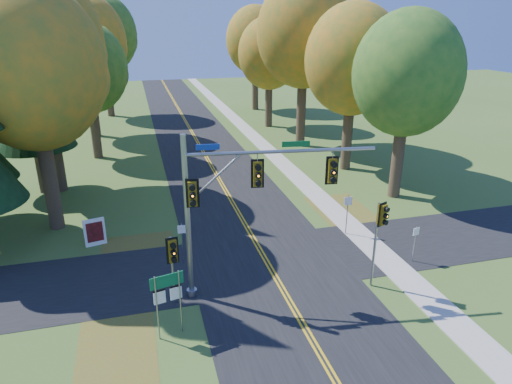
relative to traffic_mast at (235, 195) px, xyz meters
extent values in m
plane|color=#3C5B20|center=(2.15, 0.50, -4.90)|extent=(160.00, 160.00, 0.00)
cube|color=black|center=(2.15, 0.50, -4.89)|extent=(8.00, 160.00, 0.02)
cube|color=black|center=(2.15, 2.50, -4.89)|extent=(60.00, 6.00, 0.02)
cube|color=gold|center=(2.05, 0.50, -4.88)|extent=(0.10, 160.00, 0.01)
cube|color=gold|center=(2.25, 0.50, -4.88)|extent=(0.10, 160.00, 0.01)
cube|color=#9E998E|center=(8.35, 0.50, -4.87)|extent=(1.60, 160.00, 0.06)
cube|color=brown|center=(-4.35, 4.50, -4.89)|extent=(4.00, 6.00, 0.00)
cube|color=brown|center=(8.95, 6.50, -4.89)|extent=(3.50, 8.00, 0.00)
cube|color=brown|center=(-5.35, -2.50, -4.89)|extent=(3.00, 5.00, 0.00)
cylinder|color=#38281C|center=(-9.05, 9.80, -1.53)|extent=(0.86, 0.86, 6.75)
ellipsoid|color=#C6741A|center=(-9.05, 9.80, 4.65)|extent=(8.00, 8.00, 9.20)
sphere|color=#C6741A|center=(-7.45, 11.00, 3.85)|extent=(4.80, 4.80, 4.80)
cylinder|color=#38281C|center=(13.65, 9.20, -1.86)|extent=(0.83, 0.83, 6.08)
ellipsoid|color=#567A26|center=(13.65, 9.20, 3.69)|extent=(7.20, 7.20, 8.28)
sphere|color=#567A26|center=(15.09, 10.28, 2.97)|extent=(4.32, 4.32, 4.32)
sphere|color=#567A26|center=(12.39, 8.48, 4.41)|extent=(3.96, 3.96, 3.96)
cylinder|color=#38281C|center=(-9.65, 16.70, -1.19)|extent=(0.89, 0.89, 7.42)
ellipsoid|color=#C6741A|center=(-9.65, 16.70, 5.53)|extent=(8.60, 8.60, 9.89)
sphere|color=#C6741A|center=(-7.93, 17.99, 4.67)|extent=(5.16, 5.16, 5.16)
sphere|color=#C6741A|center=(-11.15, 15.84, 6.39)|extent=(4.73, 4.73, 4.73)
cylinder|color=#38281C|center=(13.05, 16.00, -1.75)|extent=(0.84, 0.84, 6.30)
ellipsoid|color=#C6741A|center=(13.05, 16.00, 4.06)|extent=(7.60, 7.60, 8.74)
sphere|color=#C6741A|center=(14.57, 17.14, 3.30)|extent=(4.56, 4.56, 4.56)
sphere|color=#C6741A|center=(11.72, 15.24, 4.82)|extent=(4.18, 4.18, 4.18)
cylinder|color=#38281C|center=(-7.45, 24.90, -2.09)|extent=(0.81, 0.81, 5.62)
ellipsoid|color=#567A26|center=(-7.45, 24.90, 3.10)|extent=(6.80, 6.80, 7.82)
sphere|color=#567A26|center=(-6.09, 25.92, 2.42)|extent=(4.08, 4.08, 4.08)
sphere|color=#567A26|center=(-8.64, 24.22, 3.78)|extent=(3.74, 3.74, 3.74)
cylinder|color=#38281C|center=(11.95, 24.10, -1.08)|extent=(0.90, 0.90, 7.65)
ellipsoid|color=#C6741A|center=(11.95, 24.10, 5.83)|extent=(8.80, 8.80, 10.12)
sphere|color=#C6741A|center=(13.71, 25.42, 4.95)|extent=(5.28, 5.28, 5.28)
sphere|color=#C6741A|center=(10.41, 23.22, 6.71)|extent=(4.84, 4.84, 4.84)
cylinder|color=#38281C|center=(-8.05, 33.60, -1.41)|extent=(0.87, 0.87, 6.98)
ellipsoid|color=#C6741A|center=(-8.05, 33.60, 4.94)|extent=(8.20, 8.20, 9.43)
sphere|color=#C6741A|center=(-6.41, 34.83, 4.12)|extent=(4.92, 4.92, 4.92)
sphere|color=#C6741A|center=(-9.48, 32.78, 5.76)|extent=(4.51, 4.51, 4.51)
cylinder|color=#38281C|center=(11.35, 33.30, -1.98)|extent=(0.82, 0.82, 5.85)
ellipsoid|color=#C6741A|center=(11.35, 33.30, 3.40)|extent=(7.00, 7.00, 8.05)
sphere|color=#C6741A|center=(12.75, 34.35, 2.70)|extent=(4.20, 4.20, 4.20)
sphere|color=#C6741A|center=(10.13, 32.60, 4.10)|extent=(3.85, 3.85, 3.85)
cylinder|color=#38281C|center=(-6.85, 44.50, -1.30)|extent=(0.88, 0.88, 7.20)
ellipsoid|color=#567A26|center=(-6.85, 44.50, 5.24)|extent=(8.40, 8.40, 9.66)
sphere|color=#567A26|center=(-5.17, 45.76, 4.40)|extent=(5.04, 5.04, 5.04)
sphere|color=#567A26|center=(-8.32, 43.66, 6.08)|extent=(4.62, 4.62, 4.62)
cylinder|color=#38281C|center=(12.55, 44.00, -1.64)|extent=(0.85, 0.85, 6.53)
ellipsoid|color=#C6741A|center=(12.55, 44.00, 4.35)|extent=(7.80, 7.80, 8.97)
sphere|color=#C6741A|center=(14.11, 45.17, 3.57)|extent=(4.68, 4.68, 4.68)
sphere|color=#C6741A|center=(11.19, 43.22, 5.13)|extent=(4.29, 4.29, 4.29)
cylinder|color=#38281C|center=(-10.85, 16.50, -3.19)|extent=(0.50, 0.50, 3.42)
cone|color=black|center=(-10.85, 16.50, 1.25)|extent=(5.60, 5.60, 5.45)
cone|color=black|center=(-10.85, 16.50, 5.14)|extent=(4.57, 4.57, 5.45)
cylinder|color=gray|center=(-2.05, 0.31, -1.09)|extent=(0.24, 0.24, 7.62)
cylinder|color=gray|center=(-2.05, 0.31, -4.74)|extent=(0.48, 0.48, 0.33)
cylinder|color=gray|center=(2.00, -0.21, 1.85)|extent=(8.12, 1.19, 0.15)
cylinder|color=gray|center=(-0.86, 0.16, 0.76)|extent=(2.45, 0.41, 2.25)
cylinder|color=gray|center=(0.98, -0.08, 1.65)|extent=(0.04, 0.04, 0.39)
cube|color=#72590C|center=(0.98, -0.08, 0.91)|extent=(0.41, 0.37, 1.09)
cube|color=black|center=(0.98, -0.08, 0.91)|extent=(0.57, 0.10, 1.28)
sphere|color=orange|center=(0.94, -0.33, 0.91)|extent=(0.20, 0.20, 0.20)
cylinder|color=black|center=(0.94, -0.33, 1.26)|extent=(0.28, 0.21, 0.26)
cylinder|color=black|center=(0.94, -0.33, 0.91)|extent=(0.28, 0.21, 0.26)
cylinder|color=black|center=(0.94, -0.33, 0.56)|extent=(0.28, 0.21, 0.26)
cylinder|color=gray|center=(4.22, -0.49, 1.65)|extent=(0.04, 0.04, 0.39)
cube|color=#72590C|center=(4.22, -0.49, 0.91)|extent=(0.41, 0.37, 1.09)
cube|color=black|center=(4.22, -0.49, 0.91)|extent=(0.57, 0.10, 1.28)
sphere|color=orange|center=(4.18, -0.74, 0.91)|extent=(0.20, 0.20, 0.20)
cylinder|color=black|center=(4.18, -0.74, 1.26)|extent=(0.28, 0.21, 0.26)
cylinder|color=black|center=(4.18, -0.74, 0.91)|extent=(0.28, 0.21, 0.26)
cylinder|color=black|center=(4.18, -0.74, 0.56)|extent=(0.28, 0.21, 0.26)
cube|color=#72590C|center=(-1.80, 0.11, 0.22)|extent=(0.41, 0.37, 1.09)
cube|color=black|center=(-1.80, 0.11, 0.22)|extent=(0.57, 0.10, 1.28)
sphere|color=orange|center=(-1.83, -0.13, 0.22)|extent=(0.20, 0.20, 0.20)
cylinder|color=black|center=(-1.83, -0.13, 0.56)|extent=(0.28, 0.21, 0.26)
cylinder|color=black|center=(-1.83, -0.13, 0.22)|extent=(0.28, 0.21, 0.26)
cylinder|color=black|center=(-1.83, -0.13, -0.13)|extent=(0.28, 0.21, 0.26)
cube|color=navy|center=(-1.08, 0.19, 2.15)|extent=(0.98, 0.17, 0.24)
cube|color=#0C5926|center=(2.60, -0.28, 2.15)|extent=(1.19, 0.20, 0.24)
cylinder|color=gray|center=(6.35, -1.06, -2.76)|extent=(0.12, 0.12, 4.28)
cube|color=#72590C|center=(6.44, -1.25, -1.11)|extent=(0.42, 0.40, 0.97)
cube|color=black|center=(6.44, -1.25, -1.11)|extent=(0.48, 0.22, 1.15)
sphere|color=orange|center=(6.52, -1.46, -1.11)|extent=(0.18, 0.18, 0.18)
cylinder|color=black|center=(6.52, -1.46, -0.80)|extent=(0.28, 0.23, 0.23)
cylinder|color=black|center=(6.52, -1.46, -1.11)|extent=(0.28, 0.23, 0.23)
cylinder|color=black|center=(6.52, -1.46, -1.42)|extent=(0.28, 0.23, 0.23)
cylinder|color=gray|center=(-2.87, -0.12, -3.25)|extent=(0.12, 0.12, 3.31)
cube|color=#72590C|center=(-2.83, -0.34, -2.11)|extent=(0.39, 0.36, 1.03)
cube|color=black|center=(-2.83, -0.34, -2.11)|extent=(0.54, 0.11, 1.22)
sphere|color=orange|center=(-2.80, -0.57, -2.11)|extent=(0.19, 0.19, 0.19)
cylinder|color=black|center=(-2.80, -0.57, -1.78)|extent=(0.27, 0.20, 0.25)
cylinder|color=black|center=(-2.80, -0.57, -2.11)|extent=(0.27, 0.20, 0.25)
cylinder|color=black|center=(-2.80, -0.57, -2.44)|extent=(0.27, 0.20, 0.25)
cylinder|color=gray|center=(-3.70, -2.40, -3.47)|extent=(0.06, 0.06, 2.86)
cylinder|color=gray|center=(-2.77, -2.18, -3.47)|extent=(0.06, 0.06, 2.86)
cube|color=#0D5C32|center=(-3.24, -2.26, -2.38)|extent=(1.31, 0.35, 0.52)
cube|color=silver|center=(-3.24, -2.26, -2.38)|extent=(1.11, 0.27, 0.08)
cube|color=silver|center=(-3.56, -2.34, -3.04)|extent=(0.47, 0.15, 0.52)
cube|color=black|center=(-3.56, -2.34, -2.73)|extent=(0.46, 0.12, 0.10)
cube|color=silver|center=(-2.92, -2.19, -3.04)|extent=(0.47, 0.15, 0.52)
cube|color=black|center=(-2.92, -2.19, -2.73)|extent=(0.46, 0.12, 0.10)
cube|color=white|center=(-6.62, 6.73, -4.10)|extent=(1.16, 0.43, 1.60)
cube|color=maroon|center=(-6.60, 6.64, -4.06)|extent=(0.87, 0.23, 1.15)
cube|color=white|center=(-7.05, 6.62, -4.77)|extent=(0.09, 0.09, 0.27)
cube|color=white|center=(-6.19, 6.83, -4.77)|extent=(0.09, 0.09, 0.27)
cylinder|color=gray|center=(7.60, 4.35, -3.66)|extent=(0.06, 0.06, 2.47)
cube|color=silver|center=(7.60, 4.32, -2.77)|extent=(0.47, 0.06, 0.51)
cylinder|color=gray|center=(9.59, 0.50, -3.89)|extent=(0.05, 0.05, 2.02)
cube|color=silver|center=(9.60, 0.48, -3.16)|extent=(0.38, 0.09, 0.41)
cylinder|color=gray|center=(-2.07, 3.57, -3.81)|extent=(0.05, 0.05, 2.18)
cube|color=white|center=(-2.07, 3.55, -3.02)|extent=(0.42, 0.07, 0.45)
camera|label=1|loc=(-3.83, -17.83, 7.10)|focal=32.00mm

